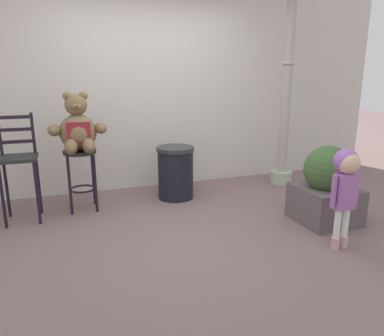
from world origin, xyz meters
TOP-DOWN VIEW (x-y plane):
  - ground_plane at (0.00, 0.00)m, footprint 24.00×24.00m
  - building_wall at (0.00, 1.79)m, footprint 7.35×0.30m
  - bar_stool_with_teddy at (-0.94, 0.99)m, footprint 0.37×0.37m
  - teddy_bear at (-0.94, 0.96)m, footprint 0.63×0.57m
  - child_walking at (1.19, -0.82)m, footprint 0.29×0.23m
  - trash_bin at (0.20, 1.02)m, footprint 0.47×0.47m
  - lamppost at (1.84, 1.11)m, footprint 0.30×0.30m
  - bar_chair_empty at (-1.57, 0.88)m, footprint 0.38×0.38m
  - planter_with_shrub at (1.48, -0.26)m, footprint 0.59×0.59m

SIDE VIEW (x-z plane):
  - ground_plane at x=0.00m, z-range 0.00..0.00m
  - trash_bin at x=0.20m, z-range 0.00..0.67m
  - planter_with_shrub at x=1.48m, z-range -0.03..0.79m
  - bar_stool_with_teddy at x=-0.94m, z-range 0.15..0.86m
  - bar_chair_empty at x=-1.57m, z-range 0.06..1.21m
  - child_walking at x=1.19m, z-range 0.21..1.13m
  - teddy_bear at x=-0.94m, z-range 0.62..1.27m
  - lamppost at x=1.84m, z-range -0.30..2.62m
  - building_wall at x=0.00m, z-range 0.00..3.85m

